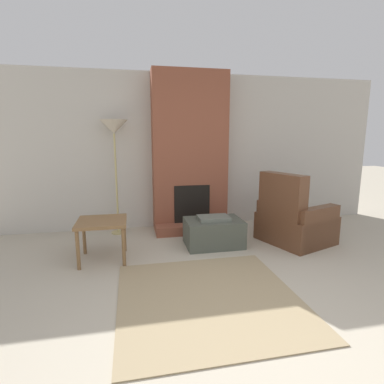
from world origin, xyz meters
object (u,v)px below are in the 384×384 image
object	(u,v)px
ottoman	(214,232)
side_table	(102,226)
floor_lamp_left	(114,131)
armchair	(292,222)

from	to	relation	value
ottoman	side_table	bearing A→B (deg)	-172.23
side_table	ottoman	bearing A→B (deg)	7.77
side_table	floor_lamp_left	world-z (taller)	floor_lamp_left
armchair	floor_lamp_left	world-z (taller)	floor_lamp_left
armchair	floor_lamp_left	size ratio (longest dim) A/B	0.62
floor_lamp_left	ottoman	bearing A→B (deg)	-32.30
ottoman	armchair	size ratio (longest dim) A/B	0.72
ottoman	floor_lamp_left	bearing A→B (deg)	147.70
armchair	side_table	bearing A→B (deg)	72.34
ottoman	floor_lamp_left	xyz separation A→B (m)	(-1.37, 0.87, 1.44)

